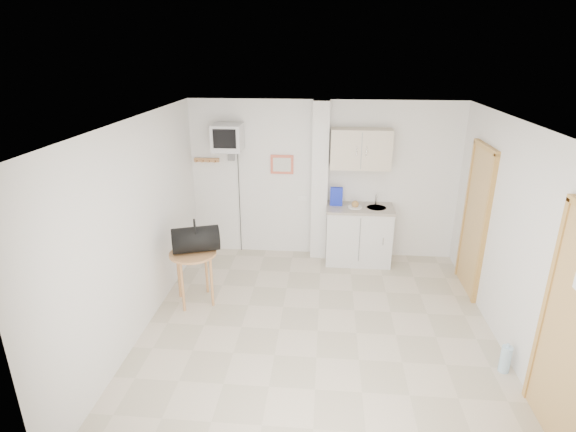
# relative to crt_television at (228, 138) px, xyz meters

# --- Properties ---
(ground) EXTENTS (4.50, 4.50, 0.00)m
(ground) POSITION_rel_crt_television_xyz_m (1.45, -2.02, -1.94)
(ground) COLOR beige
(ground) RESTS_ON ground
(room_envelope) EXTENTS (4.24, 4.54, 2.55)m
(room_envelope) POSITION_rel_crt_television_xyz_m (1.69, -1.93, -0.40)
(room_envelope) COLOR white
(room_envelope) RESTS_ON ground
(kitchenette) EXTENTS (1.03, 0.58, 2.10)m
(kitchenette) POSITION_rel_crt_television_xyz_m (2.02, -0.02, -1.13)
(kitchenette) COLOR silver
(kitchenette) RESTS_ON ground
(crt_television) EXTENTS (0.44, 0.45, 2.15)m
(crt_television) POSITION_rel_crt_television_xyz_m (0.00, 0.00, 0.00)
(crt_television) COLOR slate
(crt_television) RESTS_ON ground
(round_table) EXTENTS (0.61, 0.61, 0.72)m
(round_table) POSITION_rel_crt_television_xyz_m (-0.20, -1.47, -1.32)
(round_table) COLOR #C7834C
(round_table) RESTS_ON ground
(duffel_bag) EXTENTS (0.68, 0.51, 0.45)m
(duffel_bag) POSITION_rel_crt_television_xyz_m (-0.16, -1.42, -1.04)
(duffel_bag) COLOR black
(duffel_bag) RESTS_ON round_table
(water_bottle) EXTENTS (0.11, 0.11, 0.34)m
(water_bottle) POSITION_rel_crt_television_xyz_m (3.43, -2.57, -1.78)
(water_bottle) COLOR #A6CCE3
(water_bottle) RESTS_ON ground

